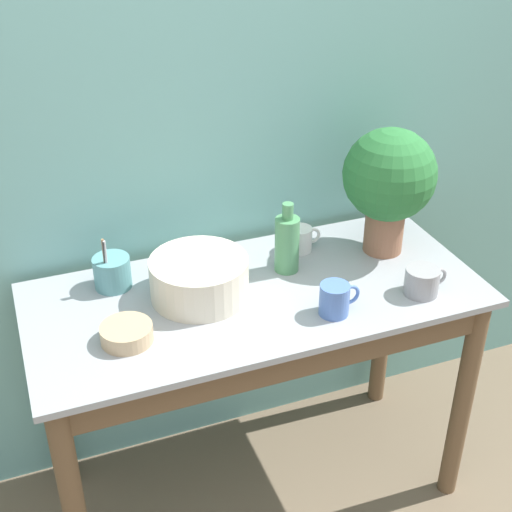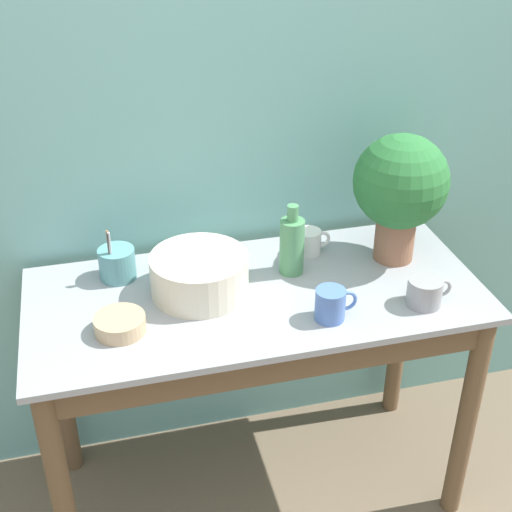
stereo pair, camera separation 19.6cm
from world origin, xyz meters
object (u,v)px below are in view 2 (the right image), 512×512
utensil_cup (117,263)px  mug_grey (425,292)px  bowl_small_tan (120,324)px  mug_blue (331,304)px  mug_white (310,242)px  bowl_wash_large (199,274)px  potted_plant (400,186)px  bottle_tall (292,245)px

utensil_cup → mug_grey: bearing=-23.1°
mug_grey → bowl_small_tan: (-0.82, 0.08, -0.02)m
mug_blue → utensil_cup: (-0.53, 0.35, 0.00)m
bowl_small_tan → utensil_cup: bearing=86.3°
mug_white → utensil_cup: utensil_cup is taller
bowl_wash_large → potted_plant: bearing=4.1°
mug_blue → bowl_small_tan: (-0.55, 0.08, -0.02)m
bottle_tall → mug_grey: size_ratio=1.70×
mug_white → bowl_small_tan: mug_white is taller
mug_blue → potted_plant: bearing=41.1°
mug_grey → bowl_small_tan: mug_grey is taller
mug_blue → utensil_cup: 0.64m
bowl_wash_large → utensil_cup: (-0.22, 0.13, -0.01)m
potted_plant → mug_grey: size_ratio=3.07×
utensil_cup → potted_plant: bearing=-6.3°
mug_grey → utensil_cup: (-0.81, 0.35, 0.01)m
potted_plant → bottle_tall: bearing=-179.8°
bottle_tall → mug_grey: (0.31, -0.25, -0.05)m
potted_plant → mug_white: bearing=159.4°
bottle_tall → utensil_cup: size_ratio=1.29×
mug_white → utensil_cup: (-0.59, 0.00, 0.01)m
mug_grey → utensil_cup: size_ratio=0.76×
mug_grey → mug_blue: bearing=-179.9°
bottle_tall → mug_blue: 0.26m
utensil_cup → mug_white: bearing=-0.1°
bottle_tall → mug_blue: bearing=-82.3°
bowl_wash_large → mug_blue: bowl_wash_large is taller
bowl_small_tan → mug_white: bearing=23.6°
bottle_tall → bowl_small_tan: size_ratio=1.61×
bottle_tall → potted_plant: bearing=0.2°
mug_grey → bowl_wash_large: bearing=160.4°
mug_grey → mug_white: size_ratio=1.20×
bowl_wash_large → mug_blue: 0.38m
bottle_tall → mug_blue: size_ratio=1.87×
bottle_tall → mug_white: size_ratio=2.04×
potted_plant → bowl_wash_large: bearing=-175.9°
mug_grey → utensil_cup: 0.88m
mug_grey → mug_white: 0.41m
bottle_tall → bowl_small_tan: 0.55m
bowl_wash_large → utensil_cup: size_ratio=1.63×
bowl_wash_large → mug_grey: size_ratio=2.14×
bottle_tall → utensil_cup: bottle_tall is taller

